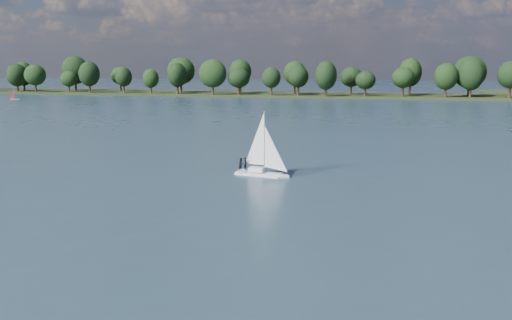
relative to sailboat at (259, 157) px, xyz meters
The scene contains 5 objects.
ground 63.06m from the sailboat, 86.66° to the left, with size 700.00×700.00×0.00m, color #233342.
far_shore 174.97m from the sailboat, 88.80° to the left, with size 660.00×40.00×1.50m, color black.
sailboat is the anchor object (origin of this frame).
dinghy_pink 173.54m from the sailboat, 135.53° to the left, with size 3.26×2.96×5.08m.
treeline 170.84m from the sailboat, 90.91° to the left, with size 561.97×73.75×17.91m.
Camera 1 is at (12.00, -28.24, 13.28)m, focal length 40.00 mm.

